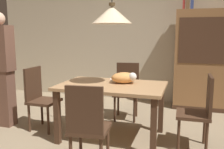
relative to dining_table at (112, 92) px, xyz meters
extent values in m
cube|color=beige|center=(-0.10, 2.14, 0.80)|extent=(6.40, 0.10, 2.90)
cube|color=tan|center=(0.00, 0.00, 0.08)|extent=(1.40, 0.90, 0.04)
cube|color=#472D1E|center=(-0.62, -0.39, -0.29)|extent=(0.07, 0.07, 0.71)
cube|color=#472D1E|center=(0.62, -0.39, -0.29)|extent=(0.07, 0.07, 0.71)
cube|color=#472D1E|center=(-0.62, 0.39, -0.29)|extent=(0.07, 0.07, 0.71)
cube|color=#472D1E|center=(0.62, 0.39, -0.29)|extent=(0.07, 0.07, 0.71)
cube|color=#472D1E|center=(1.05, 0.00, -0.22)|extent=(0.41, 0.41, 0.04)
cube|color=#40291B|center=(1.23, 0.00, 0.04)|extent=(0.05, 0.38, 0.48)
cylinder|color=#472D1E|center=(0.89, 0.16, -0.44)|extent=(0.04, 0.04, 0.41)
cylinder|color=#472D1E|center=(0.89, -0.16, -0.44)|extent=(0.04, 0.04, 0.41)
cylinder|color=#472D1E|center=(1.21, 0.16, -0.44)|extent=(0.04, 0.04, 0.41)
cylinder|color=#472D1E|center=(1.21, -0.16, -0.44)|extent=(0.04, 0.04, 0.41)
cube|color=#472D1E|center=(-1.05, 0.00, -0.22)|extent=(0.41, 0.41, 0.04)
cube|color=#40291B|center=(-1.23, 0.01, 0.04)|extent=(0.05, 0.38, 0.48)
cylinder|color=#472D1E|center=(-0.89, -0.16, -0.44)|extent=(0.04, 0.04, 0.41)
cylinder|color=#472D1E|center=(-0.89, 0.16, -0.44)|extent=(0.04, 0.04, 0.41)
cylinder|color=#472D1E|center=(-1.21, -0.16, -0.44)|extent=(0.04, 0.04, 0.41)
cylinder|color=#472D1E|center=(-1.21, 0.16, -0.44)|extent=(0.04, 0.04, 0.41)
cube|color=#472D1E|center=(0.00, -0.80, -0.22)|extent=(0.44, 0.44, 0.04)
cube|color=#40291B|center=(0.02, -0.98, 0.04)|extent=(0.38, 0.07, 0.48)
cylinder|color=#472D1E|center=(0.14, -0.62, -0.44)|extent=(0.04, 0.04, 0.41)
cylinder|color=#472D1E|center=(-0.18, -0.66, -0.44)|extent=(0.04, 0.04, 0.41)
cube|color=#472D1E|center=(0.00, 0.80, -0.22)|extent=(0.44, 0.44, 0.04)
cube|color=#40291B|center=(-0.02, 0.98, 0.04)|extent=(0.38, 0.07, 0.48)
cylinder|color=#472D1E|center=(-0.14, 0.63, -0.44)|extent=(0.04, 0.04, 0.41)
cylinder|color=#472D1E|center=(0.17, 0.66, -0.44)|extent=(0.04, 0.04, 0.41)
cylinder|color=#472D1E|center=(-0.17, 0.94, -0.44)|extent=(0.04, 0.04, 0.41)
cylinder|color=#472D1E|center=(0.14, 0.97, -0.44)|extent=(0.04, 0.04, 0.41)
ellipsoid|color=#E59951|center=(0.13, 0.13, 0.18)|extent=(0.40, 0.33, 0.15)
sphere|color=white|center=(0.26, 0.11, 0.20)|extent=(0.11, 0.11, 0.11)
cylinder|color=white|center=(0.01, 0.19, 0.13)|extent=(0.18, 0.04, 0.04)
cone|color=beige|center=(0.00, 0.00, 1.01)|extent=(0.52, 0.52, 0.22)
cylinder|color=#513D23|center=(0.00, 0.00, 1.14)|extent=(0.08, 0.08, 0.04)
cube|color=olive|center=(1.27, 1.81, 0.28)|extent=(1.10, 0.44, 1.85)
cube|color=#472D1E|center=(1.27, 1.58, 0.65)|extent=(0.97, 0.01, 0.81)
cube|color=#472D1E|center=(1.27, 1.81, -0.61)|extent=(1.12, 0.45, 0.08)
cube|color=#B73833|center=(0.84, 1.81, 1.34)|extent=(0.04, 0.22, 0.28)
cube|color=brown|center=(0.90, 1.81, 1.31)|extent=(0.06, 0.24, 0.22)
cube|color=#384C93|center=(0.98, 1.81, 1.32)|extent=(0.06, 0.24, 0.24)
cube|color=brown|center=(-1.75, -0.03, -0.22)|extent=(0.30, 0.20, 0.86)
cube|color=brown|center=(-1.75, -0.03, 0.55)|extent=(0.36, 0.22, 0.68)
camera|label=1|loc=(0.96, -3.15, 0.78)|focal=40.24mm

